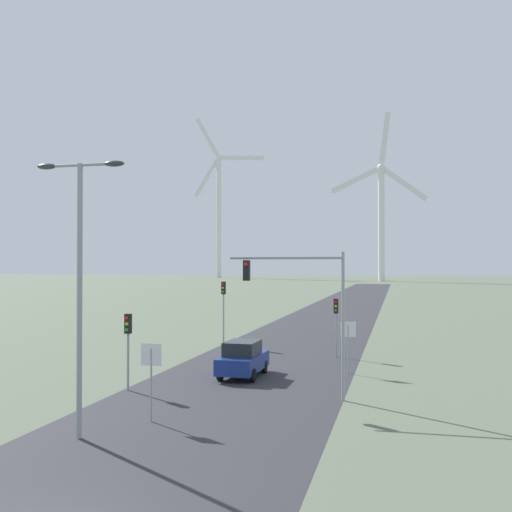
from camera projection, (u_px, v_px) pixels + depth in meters
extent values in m
cube|color=#2D2D33|center=(323.00, 322.00, 59.12)|extent=(10.00, 240.00, 0.01)
cylinder|color=#93999E|center=(80.00, 301.00, 19.75)|extent=(0.18, 0.18, 9.08)
cylinder|color=#93999E|center=(80.00, 165.00, 19.81)|extent=(2.48, 0.10, 0.10)
ellipsoid|color=#333338|center=(47.00, 166.00, 20.10)|extent=(0.70, 0.32, 0.20)
ellipsoid|color=#333338|center=(114.00, 164.00, 19.52)|extent=(0.70, 0.32, 0.20)
cylinder|color=#93999E|center=(151.00, 385.00, 21.79)|extent=(0.07, 0.07, 2.67)
cube|color=white|center=(151.00, 355.00, 21.79)|extent=(0.81, 0.01, 0.81)
cube|color=red|center=(151.00, 355.00, 21.80)|extent=(0.76, 0.02, 0.76)
cylinder|color=#93999E|center=(348.00, 349.00, 31.36)|extent=(0.07, 0.07, 2.56)
cube|color=white|center=(348.00, 329.00, 31.36)|extent=(0.81, 0.01, 0.81)
cube|color=red|center=(348.00, 329.00, 31.37)|extent=(0.76, 0.02, 0.76)
cylinder|color=#93999E|center=(128.00, 352.00, 27.20)|extent=(0.11, 0.11, 3.49)
cube|color=black|center=(128.00, 324.00, 27.22)|extent=(0.28, 0.24, 0.90)
sphere|color=red|center=(127.00, 318.00, 27.09)|extent=(0.16, 0.16, 0.16)
sphere|color=gold|center=(127.00, 324.00, 27.09)|extent=(0.16, 0.16, 0.16)
sphere|color=green|center=(127.00, 330.00, 27.09)|extent=(0.16, 0.16, 0.16)
cylinder|color=#93999E|center=(336.00, 328.00, 37.00)|extent=(0.11, 0.11, 3.61)
cube|color=black|center=(336.00, 306.00, 37.02)|extent=(0.28, 0.24, 0.90)
sphere|color=red|center=(336.00, 302.00, 36.89)|extent=(0.16, 0.16, 0.16)
sphere|color=gold|center=(336.00, 306.00, 36.89)|extent=(0.16, 0.16, 0.16)
sphere|color=green|center=(336.00, 311.00, 36.88)|extent=(0.16, 0.16, 0.16)
cylinder|color=#93999E|center=(224.00, 313.00, 42.55)|extent=(0.11, 0.11, 4.51)
cube|color=black|center=(224.00, 288.00, 42.57)|extent=(0.28, 0.24, 0.90)
sphere|color=red|center=(223.00, 284.00, 42.44)|extent=(0.16, 0.16, 0.16)
sphere|color=gold|center=(223.00, 288.00, 42.44)|extent=(0.16, 0.16, 0.16)
sphere|color=green|center=(223.00, 292.00, 42.44)|extent=(0.16, 0.16, 0.16)
cylinder|color=#93999E|center=(343.00, 326.00, 25.18)|extent=(0.14, 0.14, 6.27)
cylinder|color=#93999E|center=(285.00, 258.00, 25.79)|extent=(4.94, 0.12, 0.12)
cube|color=black|center=(247.00, 270.00, 26.19)|extent=(0.28, 0.24, 0.90)
sphere|color=red|center=(246.00, 264.00, 26.06)|extent=(0.18, 0.18, 0.18)
cube|color=navy|center=(243.00, 362.00, 30.54)|extent=(1.88, 4.14, 0.80)
cube|color=#1E2328|center=(242.00, 348.00, 30.40)|extent=(1.60, 2.13, 0.70)
cylinder|color=black|center=(234.00, 365.00, 31.96)|extent=(0.22, 0.66, 0.66)
cylinder|color=black|center=(264.00, 367.00, 31.58)|extent=(0.22, 0.66, 0.66)
cylinder|color=black|center=(220.00, 374.00, 29.49)|extent=(0.22, 0.66, 0.66)
cylinder|color=black|center=(253.00, 375.00, 29.10)|extent=(0.22, 0.66, 0.66)
cylinder|color=white|center=(219.00, 218.00, 260.61)|extent=(2.20, 2.20, 52.35)
sphere|color=white|center=(219.00, 158.00, 260.98)|extent=(2.60, 2.60, 2.60)
cube|color=white|center=(242.00, 158.00, 260.10)|extent=(18.98, 3.33, 2.17)
cube|color=white|center=(208.00, 138.00, 261.53)|extent=(10.75, 2.09, 17.58)
cube|color=white|center=(207.00, 178.00, 261.31)|extent=(11.35, 2.18, 17.27)
cylinder|color=white|center=(381.00, 224.00, 204.22)|extent=(2.20, 2.20, 38.93)
sphere|color=white|center=(381.00, 168.00, 204.50)|extent=(2.60, 2.60, 2.60)
cube|color=white|center=(404.00, 184.00, 201.17)|extent=(15.43, 3.52, 12.54)
cube|color=white|center=(385.00, 139.00, 204.11)|extent=(4.15, 1.29, 18.38)
cube|color=white|center=(355.00, 180.00, 208.21)|extent=(17.35, 3.90, 8.70)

